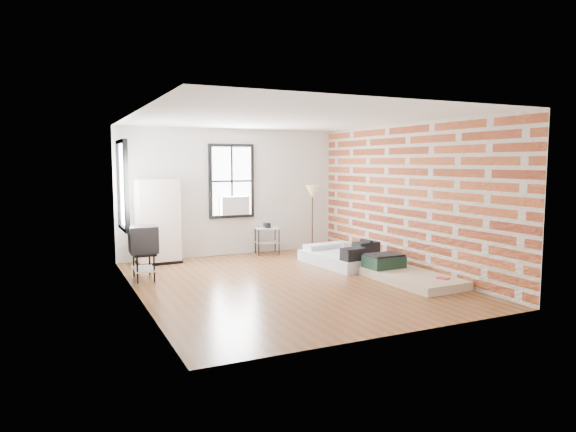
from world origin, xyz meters
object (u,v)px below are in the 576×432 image
wardrobe (158,222)px  floor_lamp (312,195)px  mattress_bare (405,274)px  side_table (267,233)px  tv_stand (143,241)px  mattress_main (347,257)px

wardrobe → floor_lamp: (3.49, -0.12, 0.45)m
mattress_bare → wardrobe: size_ratio=1.08×
side_table → wardrobe: bearing=-178.4°
tv_stand → mattress_main: bearing=-3.2°
mattress_bare → side_table: size_ratio=2.65×
mattress_bare → tv_stand: bearing=151.8°
wardrobe → tv_stand: bearing=-114.6°
mattress_bare → tv_stand: 4.65m
mattress_main → mattress_bare: bearing=-89.9°
side_table → floor_lamp: 1.36m
wardrobe → floor_lamp: size_ratio=1.12×
side_table → tv_stand: 3.29m
wardrobe → floor_lamp: wardrobe is taller
mattress_bare → tv_stand: tv_stand is taller
wardrobe → floor_lamp: 3.52m
side_table → floor_lamp: bearing=-10.4°
mattress_main → side_table: 2.08m
side_table → mattress_bare: bearing=-71.2°
wardrobe → side_table: (2.44, 0.07, -0.38)m
mattress_bare → wardrobe: bearing=134.9°
side_table → floor_lamp: (1.05, -0.19, 0.84)m
side_table → tv_stand: bearing=-154.4°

